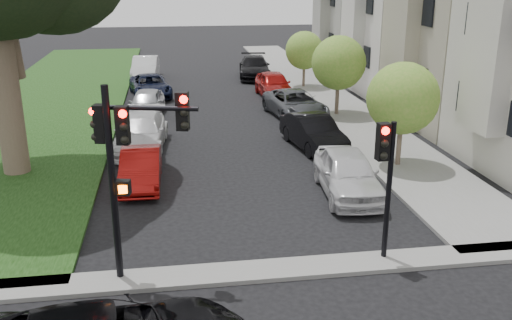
{
  "coord_description": "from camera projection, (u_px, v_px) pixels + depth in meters",
  "views": [
    {
      "loc": [
        -2.38,
        -10.53,
        7.23
      ],
      "look_at": [
        0.0,
        5.0,
        2.0
      ],
      "focal_mm": 40.0,
      "sensor_mm": 36.0,
      "label": 1
    }
  ],
  "objects": [
    {
      "name": "small_tree_c",
      "position": [
        304.0,
        50.0,
        36.18
      ],
      "size": [
        2.42,
        2.42,
        3.63
      ],
      "color": "brown",
      "rests_on": "ground"
    },
    {
      "name": "sidewalk_right",
      "position": [
        316.0,
        90.0,
        35.96
      ],
      "size": [
        3.5,
        44.0,
        0.12
      ],
      "primitive_type": "cube",
      "color": "gray",
      "rests_on": "ground"
    },
    {
      "name": "traffic_signal_secondary",
      "position": [
        386.0,
        166.0,
        14.14
      ],
      "size": [
        0.48,
        0.39,
        3.75
      ],
      "color": "black",
      "rests_on": "ground"
    },
    {
      "name": "small_tree_b",
      "position": [
        339.0,
        63.0,
        29.03
      ],
      "size": [
        2.77,
        2.77,
        4.16
      ],
      "color": "brown",
      "rests_on": "ground"
    },
    {
      "name": "car_parked_6",
      "position": [
        141.0,
        132.0,
        24.09
      ],
      "size": [
        2.44,
        5.15,
        1.45
      ],
      "primitive_type": "imported",
      "rotation": [
        0.0,
        0.0,
        -0.08
      ],
      "color": "silver",
      "rests_on": "ground"
    },
    {
      "name": "car_parked_2",
      "position": [
        295.0,
        104.0,
        29.34
      ],
      "size": [
        2.96,
        5.27,
        1.39
      ],
      "primitive_type": "imported",
      "rotation": [
        0.0,
        0.0,
        0.13
      ],
      "color": "#3F4247",
      "rests_on": "ground"
    },
    {
      "name": "small_tree_a",
      "position": [
        403.0,
        98.0,
        21.23
      ],
      "size": [
        2.71,
        2.71,
        4.07
      ],
      "color": "brown",
      "rests_on": "ground"
    },
    {
      "name": "car_parked_8",
      "position": [
        150.0,
        86.0,
        34.27
      ],
      "size": [
        2.83,
        4.94,
        1.3
      ],
      "primitive_type": "imported",
      "rotation": [
        0.0,
        0.0,
        0.15
      ],
      "color": "black",
      "rests_on": "ground"
    },
    {
      "name": "car_parked_3",
      "position": [
        274.0,
        84.0,
        34.08
      ],
      "size": [
        1.91,
        4.49,
        1.52
      ],
      "primitive_type": "imported",
      "rotation": [
        0.0,
        0.0,
        0.03
      ],
      "color": "maroon",
      "rests_on": "ground"
    },
    {
      "name": "car_parked_9",
      "position": [
        145.0,
        68.0,
        39.56
      ],
      "size": [
        1.9,
        4.86,
        1.58
      ],
      "primitive_type": "imported",
      "rotation": [
        0.0,
        0.0,
        -0.05
      ],
      "color": "silver",
      "rests_on": "ground"
    },
    {
      "name": "grass_strip",
      "position": [
        57.0,
        98.0,
        33.69
      ],
      "size": [
        8.0,
        44.0,
        0.12
      ],
      "primitive_type": "cube",
      "color": "black",
      "rests_on": "ground"
    },
    {
      "name": "car_parked_1",
      "position": [
        313.0,
        132.0,
        24.16
      ],
      "size": [
        2.19,
        4.54,
        1.43
      ],
      "primitive_type": "imported",
      "rotation": [
        0.0,
        0.0,
        0.16
      ],
      "color": "black",
      "rests_on": "ground"
    },
    {
      "name": "car_parked_4",
      "position": [
        254.0,
        67.0,
        40.21
      ],
      "size": [
        2.69,
        5.41,
        1.51
      ],
      "primitive_type": "imported",
      "rotation": [
        0.0,
        0.0,
        -0.11
      ],
      "color": "black",
      "rests_on": "ground"
    },
    {
      "name": "ground",
      "position": [
        291.0,
        317.0,
        12.5
      ],
      "size": [
        140.0,
        140.0,
        0.0
      ],
      "primitive_type": "plane",
      "color": "black",
      "rests_on": "ground"
    },
    {
      "name": "car_parked_5",
      "position": [
        141.0,
        168.0,
        20.01
      ],
      "size": [
        1.4,
        3.9,
        1.28
      ],
      "primitive_type": "imported",
      "rotation": [
        0.0,
        0.0,
        -0.01
      ],
      "color": "maroon",
      "rests_on": "ground"
    },
    {
      "name": "car_parked_7",
      "position": [
        147.0,
        103.0,
        29.6
      ],
      "size": [
        2.07,
        4.23,
        1.39
      ],
      "primitive_type": "imported",
      "rotation": [
        0.0,
        0.0,
        -0.11
      ],
      "color": "#999BA0",
      "rests_on": "ground"
    },
    {
      "name": "traffic_signal_main",
      "position": [
        127.0,
        149.0,
        13.04
      ],
      "size": [
        2.37,
        0.69,
        4.85
      ],
      "color": "black",
      "rests_on": "ground"
    },
    {
      "name": "car_parked_0",
      "position": [
        348.0,
        173.0,
        19.14
      ],
      "size": [
        2.12,
        4.59,
        1.52
      ],
      "primitive_type": "imported",
      "rotation": [
        0.0,
        0.0,
        -0.07
      ],
      "color": "silver",
      "rests_on": "ground"
    },
    {
      "name": "sidewalk_cross",
      "position": [
        274.0,
        270.0,
        14.36
      ],
      "size": [
        60.0,
        1.0,
        0.12
      ],
      "primitive_type": "cube",
      "color": "gray",
      "rests_on": "ground"
    }
  ]
}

